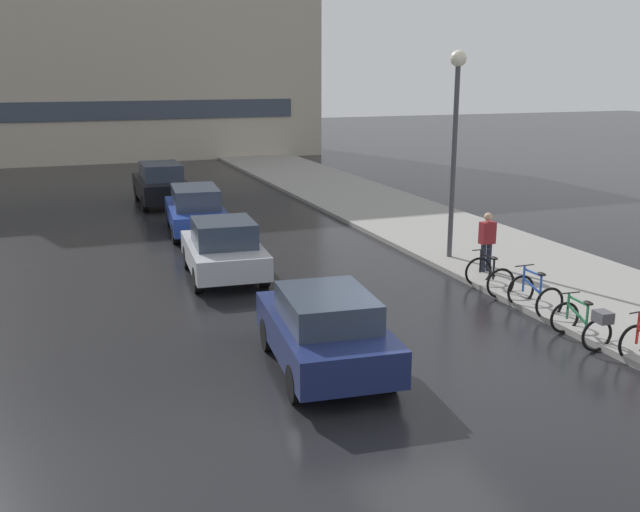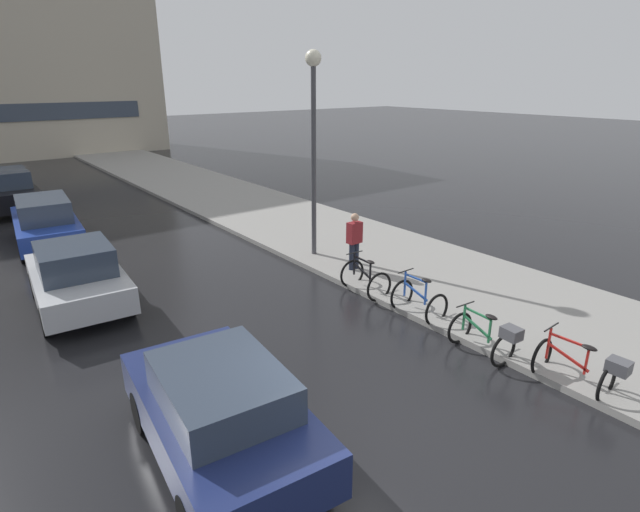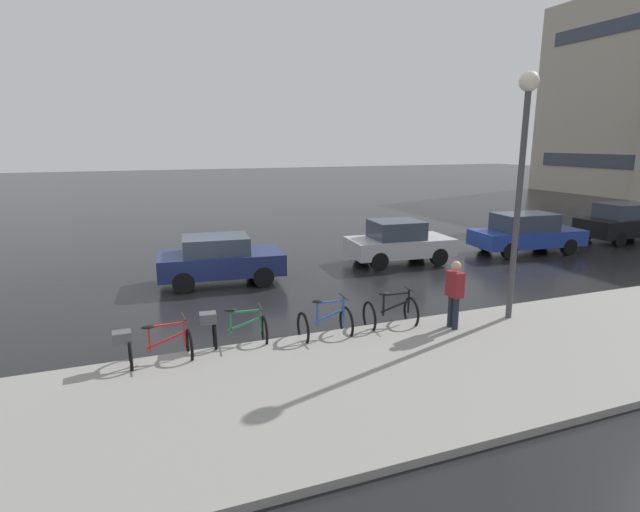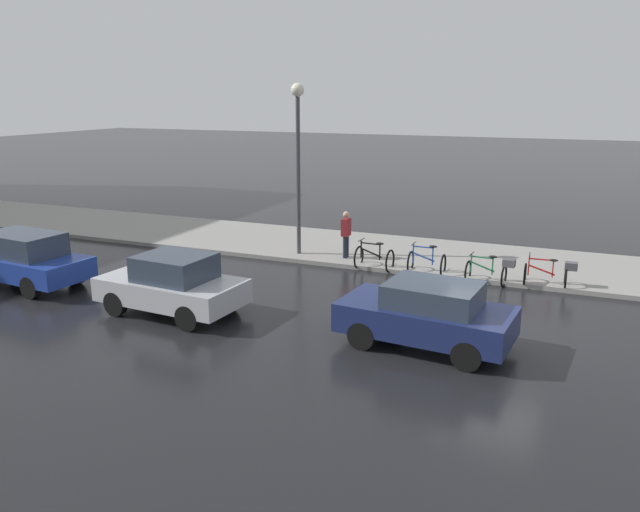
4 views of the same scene
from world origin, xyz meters
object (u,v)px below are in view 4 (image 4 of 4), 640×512
(bicycle_second, at_px, (491,270))
(bicycle_third, at_px, (427,263))
(car_blue, at_px, (22,259))
(bicycle_nearest, at_px, (551,273))
(pedestrian, at_px, (346,233))
(streetlamp, at_px, (298,140))
(bicycle_farthest, at_px, (374,258))
(car_silver, at_px, (173,284))
(car_navy, at_px, (427,314))

(bicycle_second, bearing_deg, bicycle_third, 81.46)
(bicycle_third, bearing_deg, car_blue, 117.19)
(bicycle_nearest, xyz_separation_m, pedestrian, (0.58, 6.58, 0.50))
(streetlamp, bearing_deg, bicycle_third, -96.63)
(bicycle_farthest, xyz_separation_m, car_blue, (-5.48, 9.14, 0.39))
(bicycle_nearest, height_order, streetlamp, streetlamp)
(bicycle_farthest, relative_size, car_silver, 0.31)
(bicycle_nearest, height_order, pedestrian, pedestrian)
(pedestrian, bearing_deg, bicycle_second, -100.68)
(bicycle_second, xyz_separation_m, car_silver, (-5.61, 7.26, 0.30))
(car_navy, bearing_deg, car_blue, 89.95)
(bicycle_second, height_order, bicycle_third, bicycle_third)
(car_silver, distance_m, pedestrian, 6.94)
(bicycle_third, bearing_deg, bicycle_second, -98.54)
(car_blue, relative_size, streetlamp, 0.77)
(bicycle_third, height_order, bicycle_farthest, bicycle_third)
(bicycle_third, height_order, pedestrian, pedestrian)
(bicycle_second, height_order, car_navy, car_navy)
(car_silver, height_order, pedestrian, pedestrian)
(streetlamp, bearing_deg, bicycle_farthest, -101.92)
(pedestrian, height_order, streetlamp, streetlamp)
(bicycle_farthest, bearing_deg, car_blue, 120.95)
(bicycle_second, distance_m, bicycle_third, 2.04)
(pedestrian, bearing_deg, bicycle_farthest, -119.99)
(bicycle_third, relative_size, car_silver, 0.28)
(bicycle_farthest, height_order, car_silver, car_silver)
(bicycle_farthest, bearing_deg, streetlamp, 78.08)
(bicycle_nearest, xyz_separation_m, car_blue, (-5.61, 14.49, 0.33))
(bicycle_second, height_order, car_silver, car_silver)
(bicycle_farthest, xyz_separation_m, car_silver, (-5.83, 3.55, 0.37))
(bicycle_second, xyz_separation_m, pedestrian, (0.93, 4.93, 0.50))
(bicycle_nearest, relative_size, streetlamp, 0.25)
(car_silver, xyz_separation_m, streetlamp, (6.45, -0.62, 3.26))
(car_navy, bearing_deg, bicycle_second, -7.57)
(car_silver, xyz_separation_m, car_blue, (0.35, 5.59, 0.02))
(car_silver, relative_size, streetlamp, 0.66)
(car_navy, height_order, streetlamp, streetlamp)
(car_silver, bearing_deg, bicycle_farthest, -31.37)
(bicycle_nearest, xyz_separation_m, car_silver, (-5.96, 8.90, 0.30))
(bicycle_third, distance_m, car_silver, 7.91)
(bicycle_nearest, distance_m, bicycle_third, 3.66)
(bicycle_third, relative_size, car_blue, 0.24)
(bicycle_second, distance_m, pedestrian, 5.04)
(car_blue, distance_m, streetlamp, 9.29)
(bicycle_nearest, bearing_deg, car_navy, 157.34)
(bicycle_third, distance_m, pedestrian, 3.04)
(car_silver, height_order, streetlamp, streetlamp)
(streetlamp, bearing_deg, bicycle_nearest, -93.41)
(bicycle_third, height_order, car_navy, car_navy)
(bicycle_nearest, distance_m, car_silver, 10.71)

